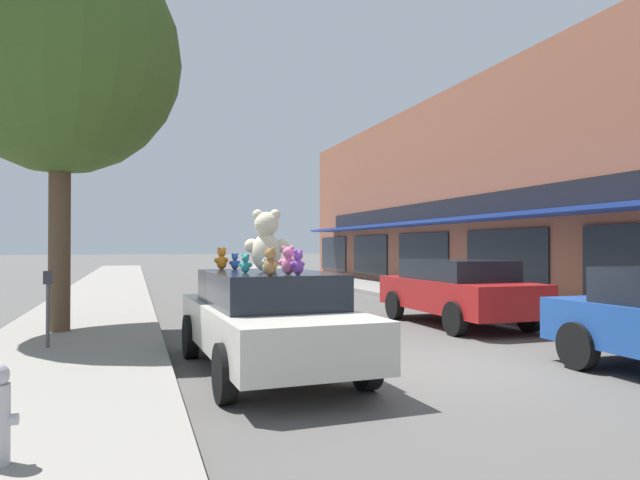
{
  "coord_description": "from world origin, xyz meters",
  "views": [
    {
      "loc": [
        -4.45,
        -7.8,
        1.85
      ],
      "look_at": [
        -1.13,
        2.38,
        1.97
      ],
      "focal_mm": 32.0,
      "sensor_mm": 36.0,
      "label": 1
    }
  ],
  "objects_px": {
    "teddy_bear_yellow": "(272,262)",
    "teddy_bear_teal": "(245,264)",
    "street_tree": "(60,56)",
    "parking_meter": "(48,299)",
    "teddy_bear_black": "(273,263)",
    "teddy_bear_purple": "(298,263)",
    "teddy_bear_orange": "(222,259)",
    "teddy_bear_white": "(265,265)",
    "plush_art_car": "(267,318)",
    "parked_car_far_center": "(456,289)",
    "teddy_bear_pink": "(288,261)",
    "teddy_bear_brown": "(270,262)",
    "teddy_bear_blue": "(235,262)",
    "teddy_bear_giant": "(266,242)"
  },
  "relations": [
    {
      "from": "teddy_bear_purple",
      "to": "teddy_bear_white",
      "type": "distance_m",
      "value": 0.77
    },
    {
      "from": "teddy_bear_brown",
      "to": "teddy_bear_pink",
      "type": "bearing_deg",
      "value": -69.07
    },
    {
      "from": "teddy_bear_brown",
      "to": "teddy_bear_blue",
      "type": "xyz_separation_m",
      "value": [
        -0.09,
        2.17,
        -0.05
      ]
    },
    {
      "from": "teddy_bear_giant",
      "to": "teddy_bear_purple",
      "type": "xyz_separation_m",
      "value": [
        0.2,
        -1.01,
        -0.28
      ]
    },
    {
      "from": "teddy_bear_teal",
      "to": "teddy_bear_brown",
      "type": "distance_m",
      "value": 0.94
    },
    {
      "from": "teddy_bear_orange",
      "to": "teddy_bear_brown",
      "type": "xyz_separation_m",
      "value": [
        0.29,
        -2.24,
        0.0
      ]
    },
    {
      "from": "teddy_bear_pink",
      "to": "plush_art_car",
      "type": "bearing_deg",
      "value": -55.1
    },
    {
      "from": "teddy_bear_yellow",
      "to": "teddy_bear_orange",
      "type": "xyz_separation_m",
      "value": [
        -0.73,
        0.45,
        0.05
      ]
    },
    {
      "from": "teddy_bear_blue",
      "to": "parked_car_far_center",
      "type": "height_order",
      "value": "teddy_bear_blue"
    },
    {
      "from": "teddy_bear_purple",
      "to": "teddy_bear_brown",
      "type": "bearing_deg",
      "value": -2.37
    },
    {
      "from": "plush_art_car",
      "to": "teddy_bear_black",
      "type": "relative_size",
      "value": 18.02
    },
    {
      "from": "teddy_bear_brown",
      "to": "street_tree",
      "type": "bearing_deg",
      "value": 4.49
    },
    {
      "from": "teddy_bear_brown",
      "to": "teddy_bear_pink",
      "type": "xyz_separation_m",
      "value": [
        0.32,
        0.34,
        0.01
      ]
    },
    {
      "from": "teddy_bear_orange",
      "to": "teddy_bear_pink",
      "type": "height_order",
      "value": "teddy_bear_pink"
    },
    {
      "from": "street_tree",
      "to": "parking_meter",
      "type": "bearing_deg",
      "value": -88.5
    },
    {
      "from": "teddy_bear_blue",
      "to": "teddy_bear_purple",
      "type": "bearing_deg",
      "value": 92.23
    },
    {
      "from": "teddy_bear_teal",
      "to": "teddy_bear_purple",
      "type": "height_order",
      "value": "teddy_bear_purple"
    },
    {
      "from": "teddy_bear_yellow",
      "to": "teddy_bear_white",
      "type": "xyz_separation_m",
      "value": [
        -0.31,
        -0.89,
        -0.02
      ]
    },
    {
      "from": "teddy_bear_brown",
      "to": "parked_car_far_center",
      "type": "relative_size",
      "value": 0.08
    },
    {
      "from": "teddy_bear_orange",
      "to": "street_tree",
      "type": "xyz_separation_m",
      "value": [
        -2.77,
        3.05,
        4.0
      ]
    },
    {
      "from": "parked_car_far_center",
      "to": "parking_meter",
      "type": "relative_size",
      "value": 3.63
    },
    {
      "from": "plush_art_car",
      "to": "parked_car_far_center",
      "type": "bearing_deg",
      "value": 30.87
    },
    {
      "from": "plush_art_car",
      "to": "teddy_bear_white",
      "type": "relative_size",
      "value": 22.03
    },
    {
      "from": "teddy_bear_yellow",
      "to": "teddy_bear_teal",
      "type": "xyz_separation_m",
      "value": [
        -0.59,
        -0.86,
        0.01
      ]
    },
    {
      "from": "teddy_bear_purple",
      "to": "parked_car_far_center",
      "type": "bearing_deg",
      "value": -165.79
    },
    {
      "from": "teddy_bear_orange",
      "to": "teddy_bear_pink",
      "type": "relative_size",
      "value": 0.93
    },
    {
      "from": "teddy_bear_giant",
      "to": "parked_car_far_center",
      "type": "bearing_deg",
      "value": -125.33
    },
    {
      "from": "teddy_bear_orange",
      "to": "teddy_bear_yellow",
      "type": "bearing_deg",
      "value": 121.58
    },
    {
      "from": "teddy_bear_pink",
      "to": "parked_car_far_center",
      "type": "height_order",
      "value": "teddy_bear_pink"
    },
    {
      "from": "teddy_bear_purple",
      "to": "teddy_bear_blue",
      "type": "relative_size",
      "value": 1.26
    },
    {
      "from": "teddy_bear_white",
      "to": "street_tree",
      "type": "bearing_deg",
      "value": -120.0
    },
    {
      "from": "parking_meter",
      "to": "teddy_bear_white",
      "type": "bearing_deg",
      "value": -37.81
    },
    {
      "from": "teddy_bear_white",
      "to": "parking_meter",
      "type": "relative_size",
      "value": 0.17
    },
    {
      "from": "teddy_bear_pink",
      "to": "teddy_bear_black",
      "type": "bearing_deg",
      "value": -65.0
    },
    {
      "from": "teddy_bear_giant",
      "to": "teddy_bear_pink",
      "type": "relative_size",
      "value": 2.39
    },
    {
      "from": "teddy_bear_yellow",
      "to": "street_tree",
      "type": "height_order",
      "value": "street_tree"
    },
    {
      "from": "teddy_bear_black",
      "to": "teddy_bear_purple",
      "type": "relative_size",
      "value": 0.79
    },
    {
      "from": "teddy_bear_giant",
      "to": "teddy_bear_orange",
      "type": "xyz_separation_m",
      "value": [
        -0.51,
        1.04,
        -0.27
      ]
    },
    {
      "from": "teddy_bear_yellow",
      "to": "parking_meter",
      "type": "bearing_deg",
      "value": -20.16
    },
    {
      "from": "teddy_bear_white",
      "to": "street_tree",
      "type": "height_order",
      "value": "street_tree"
    },
    {
      "from": "teddy_bear_purple",
      "to": "parking_meter",
      "type": "relative_size",
      "value": 0.26
    },
    {
      "from": "teddy_bear_teal",
      "to": "parked_car_far_center",
      "type": "xyz_separation_m",
      "value": [
        5.71,
        3.74,
        -0.77
      ]
    },
    {
      "from": "teddy_bear_giant",
      "to": "teddy_bear_black",
      "type": "height_order",
      "value": "teddy_bear_giant"
    },
    {
      "from": "teddy_bear_black",
      "to": "street_tree",
      "type": "relative_size",
      "value": 0.03
    },
    {
      "from": "teddy_bear_yellow",
      "to": "teddy_bear_pink",
      "type": "bearing_deg",
      "value": 89.44
    },
    {
      "from": "plush_art_car",
      "to": "teddy_bear_teal",
      "type": "distance_m",
      "value": 0.91
    },
    {
      "from": "teddy_bear_orange",
      "to": "teddy_bear_teal",
      "type": "height_order",
      "value": "teddy_bear_orange"
    },
    {
      "from": "teddy_bear_blue",
      "to": "teddy_bear_white",
      "type": "distance_m",
      "value": 1.29
    },
    {
      "from": "teddy_bear_purple",
      "to": "parked_car_far_center",
      "type": "height_order",
      "value": "teddy_bear_purple"
    },
    {
      "from": "teddy_bear_brown",
      "to": "parked_car_far_center",
      "type": "height_order",
      "value": "teddy_bear_brown"
    }
  ]
}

